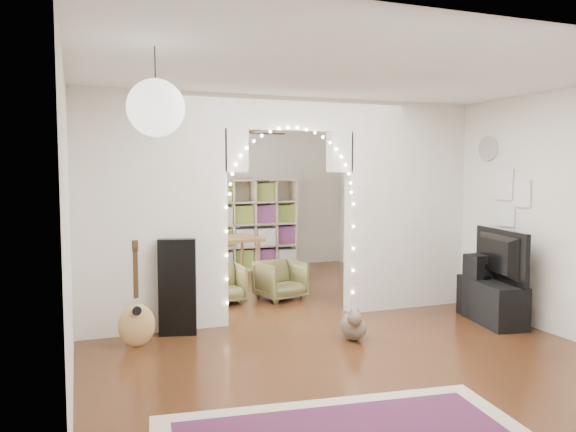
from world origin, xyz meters
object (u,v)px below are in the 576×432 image
object	(u,v)px
dining_table	(221,242)
dining_chair_left	(281,280)
media_console	(491,302)
dining_chair_right	(222,284)
floor_speaker	(479,286)
acoustic_guitar	(136,308)
bookcase	(253,224)

from	to	relation	value
dining_table	dining_chair_left	distance (m)	1.46
media_console	dining_chair_right	distance (m)	3.50
media_console	dining_chair_left	distance (m)	2.82
floor_speaker	dining_chair_right	world-z (taller)	floor_speaker
floor_speaker	acoustic_guitar	bearing A→B (deg)	174.53
media_console	bookcase	size ratio (longest dim) A/B	0.60
media_console	dining_table	bearing A→B (deg)	137.62
media_console	bookcase	bearing A→B (deg)	119.73
bookcase	media_console	bearing A→B (deg)	-76.49
media_console	bookcase	xyz separation A→B (m)	(-1.58, 4.56, 0.59)
acoustic_guitar	media_console	world-z (taller)	acoustic_guitar
dining_table	bookcase	bearing A→B (deg)	45.05
acoustic_guitar	dining_chair_right	distance (m)	2.08
floor_speaker	media_console	bearing A→B (deg)	-91.36
dining_table	dining_chair_left	world-z (taller)	dining_table
dining_table	dining_chair_left	xyz separation A→B (m)	(0.55, -1.29, -0.41)
bookcase	dining_chair_right	distance (m)	2.77
acoustic_guitar	media_console	distance (m)	4.12
floor_speaker	dining_table	world-z (taller)	floor_speaker
media_console	dining_chair_left	xyz separation A→B (m)	(-1.96, 2.03, 0.02)
dining_chair_left	dining_chair_right	size ratio (longest dim) A/B	1.05
floor_speaker	dining_table	size ratio (longest dim) A/B	0.61
acoustic_guitar	dining_chair_left	distance (m)	2.62
acoustic_guitar	dining_table	xyz separation A→B (m)	(1.58, 2.80, 0.27)
dining_chair_right	acoustic_guitar	bearing A→B (deg)	-130.87
dining_table	acoustic_guitar	bearing A→B (deg)	-127.60
floor_speaker	dining_chair_left	world-z (taller)	floor_speaker
floor_speaker	bookcase	world-z (taller)	bookcase
dining_chair_left	dining_chair_right	xyz separation A→B (m)	(-0.82, 0.10, -0.01)
dining_chair_left	dining_chair_right	bearing A→B (deg)	159.33
bookcase	dining_table	size ratio (longest dim) A/B	1.29
dining_chair_right	dining_chair_left	bearing A→B (deg)	-8.35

